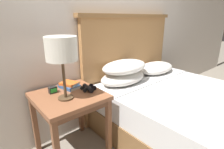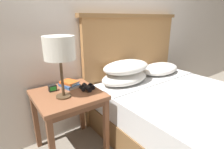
{
  "view_description": "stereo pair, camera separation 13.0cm",
  "coord_description": "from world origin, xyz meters",
  "px_view_note": "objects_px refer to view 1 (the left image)",
  "views": [
    {
      "loc": [
        -1.28,
        -0.78,
        1.29
      ],
      "look_at": [
        -0.17,
        0.52,
        0.73
      ],
      "focal_mm": 28.0,
      "sensor_mm": 36.0,
      "label": 1
    },
    {
      "loc": [
        -1.18,
        -0.86,
        1.29
      ],
      "look_at": [
        -0.17,
        0.52,
        0.73
      ],
      "focal_mm": 28.0,
      "sensor_mm": 36.0,
      "label": 2
    }
  ],
  "objects_px": {
    "binoculars_pair": "(88,88)",
    "alarm_clock": "(53,90)",
    "bed": "(184,111)",
    "nightstand": "(69,103)",
    "table_lamp": "(61,50)",
    "book_stacked_on_top": "(69,83)",
    "book_on_nightstand": "(69,86)"
  },
  "relations": [
    {
      "from": "nightstand",
      "to": "binoculars_pair",
      "type": "height_order",
      "value": "binoculars_pair"
    },
    {
      "from": "table_lamp",
      "to": "binoculars_pair",
      "type": "height_order",
      "value": "table_lamp"
    },
    {
      "from": "table_lamp",
      "to": "alarm_clock",
      "type": "height_order",
      "value": "table_lamp"
    },
    {
      "from": "nightstand",
      "to": "book_stacked_on_top",
      "type": "distance_m",
      "value": 0.21
    },
    {
      "from": "bed",
      "to": "table_lamp",
      "type": "bearing_deg",
      "value": 154.42
    },
    {
      "from": "bed",
      "to": "book_on_nightstand",
      "type": "relative_size",
      "value": 9.16
    },
    {
      "from": "alarm_clock",
      "to": "binoculars_pair",
      "type": "bearing_deg",
      "value": -29.52
    },
    {
      "from": "table_lamp",
      "to": "book_stacked_on_top",
      "type": "relative_size",
      "value": 2.62
    },
    {
      "from": "bed",
      "to": "book_stacked_on_top",
      "type": "bearing_deg",
      "value": 142.75
    },
    {
      "from": "book_stacked_on_top",
      "to": "alarm_clock",
      "type": "relative_size",
      "value": 2.85
    },
    {
      "from": "bed",
      "to": "alarm_clock",
      "type": "height_order",
      "value": "bed"
    },
    {
      "from": "book_on_nightstand",
      "to": "book_stacked_on_top",
      "type": "xyz_separation_m",
      "value": [
        0.01,
        0.01,
        0.03
      ]
    },
    {
      "from": "table_lamp",
      "to": "binoculars_pair",
      "type": "relative_size",
      "value": 3.2
    },
    {
      "from": "nightstand",
      "to": "alarm_clock",
      "type": "bearing_deg",
      "value": 127.4
    },
    {
      "from": "bed",
      "to": "alarm_clock",
      "type": "relative_size",
      "value": 28.32
    },
    {
      "from": "book_on_nightstand",
      "to": "binoculars_pair",
      "type": "xyz_separation_m",
      "value": [
        0.11,
        -0.17,
        0.01
      ]
    },
    {
      "from": "alarm_clock",
      "to": "book_on_nightstand",
      "type": "bearing_deg",
      "value": 5.55
    },
    {
      "from": "book_stacked_on_top",
      "to": "binoculars_pair",
      "type": "height_order",
      "value": "book_stacked_on_top"
    },
    {
      "from": "nightstand",
      "to": "alarm_clock",
      "type": "xyz_separation_m",
      "value": [
        -0.09,
        0.12,
        0.11
      ]
    },
    {
      "from": "book_stacked_on_top",
      "to": "binoculars_pair",
      "type": "relative_size",
      "value": 1.22
    },
    {
      "from": "nightstand",
      "to": "book_on_nightstand",
      "type": "xyz_separation_m",
      "value": [
        0.08,
        0.14,
        0.1
      ]
    },
    {
      "from": "binoculars_pair",
      "to": "alarm_clock",
      "type": "distance_m",
      "value": 0.32
    },
    {
      "from": "table_lamp",
      "to": "alarm_clock",
      "type": "distance_m",
      "value": 0.43
    },
    {
      "from": "book_on_nightstand",
      "to": "alarm_clock",
      "type": "bearing_deg",
      "value": -174.45
    },
    {
      "from": "alarm_clock",
      "to": "table_lamp",
      "type": "bearing_deg",
      "value": -78.73
    },
    {
      "from": "book_stacked_on_top",
      "to": "bed",
      "type": "bearing_deg",
      "value": -37.25
    },
    {
      "from": "nightstand",
      "to": "table_lamp",
      "type": "distance_m",
      "value": 0.51
    },
    {
      "from": "table_lamp",
      "to": "book_stacked_on_top",
      "type": "bearing_deg",
      "value": 55.37
    },
    {
      "from": "nightstand",
      "to": "bed",
      "type": "bearing_deg",
      "value": -29.36
    },
    {
      "from": "nightstand",
      "to": "table_lamp",
      "type": "xyz_separation_m",
      "value": [
        -0.06,
        -0.06,
        0.5
      ]
    },
    {
      "from": "binoculars_pair",
      "to": "table_lamp",
      "type": "bearing_deg",
      "value": -174.42
    },
    {
      "from": "book_on_nightstand",
      "to": "book_stacked_on_top",
      "type": "bearing_deg",
      "value": 44.05
    }
  ]
}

